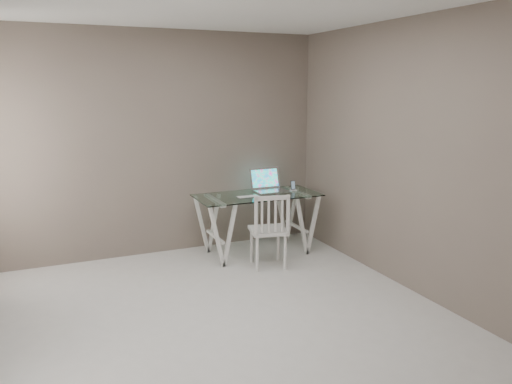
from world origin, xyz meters
The scene contains 7 objects.
room centered at (-0.06, 0.02, 1.72)m, with size 4.50×4.52×2.71m.
desk centered at (1.03, 1.71, 0.38)m, with size 1.50×0.70×0.75m.
chair centered at (0.94, 1.17, 0.48)m, with size 0.47×0.47×0.88m.
laptop centered at (1.25, 1.88, 0.81)m, with size 0.39×0.35×0.27m.
keyboard centered at (0.87, 1.64, 0.75)m, with size 0.27×0.12×0.01m, color silver.
mouse centered at (0.94, 1.47, 0.76)m, with size 0.11×0.07×0.04m, color white.
phone_dock centered at (1.54, 1.74, 0.78)m, with size 0.07×0.07×0.13m.
Camera 1 is at (-1.38, -3.71, 2.04)m, focal length 35.00 mm.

